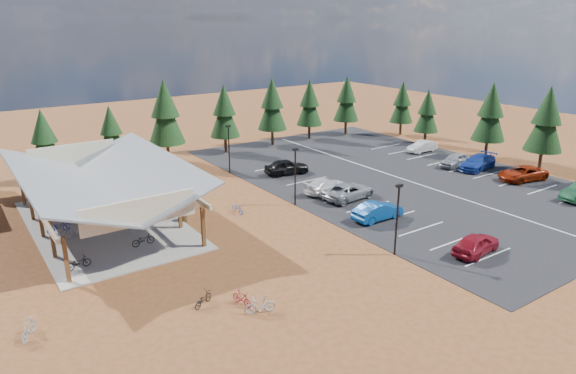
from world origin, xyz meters
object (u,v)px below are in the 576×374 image
at_px(bike_5, 142,225).
at_px(car_0, 476,244).
at_px(bike_4, 143,240).
at_px(bike_6, 136,209).
at_px(car_4, 287,167).
at_px(car_8, 455,160).
at_px(car_3, 326,186).
at_px(car_9, 422,146).
at_px(bike_2, 59,227).
at_px(bike_9, 29,329).
at_px(bike_12, 203,299).
at_px(bike_13, 260,305).
at_px(car_1, 378,211).
at_px(car_2, 349,191).
at_px(lamp_post_0, 397,215).
at_px(trash_bin_1, 184,216).
at_px(lamp_post_2, 229,146).
at_px(lamp_post_1, 295,173).
at_px(car_7, 478,162).
at_px(bike_11, 242,298).
at_px(bike_1, 75,231).
at_px(bike_3, 53,201).
at_px(bike_14, 237,208).
at_px(car_6, 523,173).
at_px(bike_16, 164,210).
at_px(bike_pavilion, 100,179).
at_px(bike_0, 78,263).
at_px(trash_bin_0, 175,213).
at_px(bike_7, 118,192).

distance_m(bike_5, car_0, 24.54).
height_order(bike_4, bike_6, bike_6).
height_order(bike_6, car_4, car_4).
bearing_deg(car_8, car_3, -101.82).
bearing_deg(car_9, bike_2, -88.11).
height_order(bike_9, bike_12, bike_9).
height_order(bike_12, bike_13, bike_13).
distance_m(car_8, car_9, 6.78).
distance_m(car_0, car_8, 22.69).
bearing_deg(bike_13, car_8, 129.59).
relative_size(bike_6, car_3, 0.40).
bearing_deg(car_1, car_2, -14.88).
xyz_separation_m(lamp_post_0, trash_bin_1, (-9.61, 14.00, -2.53)).
xyz_separation_m(lamp_post_2, bike_4, (-13.94, -12.80, -2.44)).
height_order(car_2, car_3, car_2).
relative_size(lamp_post_1, car_9, 1.25).
bearing_deg(car_7, bike_11, -83.82).
height_order(trash_bin_1, bike_1, bike_1).
relative_size(lamp_post_1, bike_2, 2.95).
xyz_separation_m(car_1, car_3, (0.76, 7.69, -0.07)).
bearing_deg(bike_13, bike_4, -151.24).
xyz_separation_m(bike_4, car_3, (18.27, 1.88, 0.18)).
distance_m(bike_3, bike_14, 16.19).
xyz_separation_m(car_3, car_6, (18.77, -8.23, 0.05)).
height_order(bike_12, bike_16, bike_16).
xyz_separation_m(trash_bin_1, car_7, (32.41, -4.06, 0.36)).
relative_size(car_2, car_7, 0.99).
bearing_deg(bike_pavilion, bike_6, 9.36).
bearing_deg(bike_16, lamp_post_2, 116.88).
bearing_deg(bike_9, car_9, -130.59).
xyz_separation_m(lamp_post_2, bike_5, (-13.14, -10.28, -2.33)).
bearing_deg(car_1, car_0, -171.90).
bearing_deg(car_4, bike_12, 144.08).
distance_m(bike_14, car_1, 11.69).
bearing_deg(trash_bin_1, car_7, -7.14).
bearing_deg(bike_0, bike_11, -153.30).
bearing_deg(car_6, trash_bin_0, -95.89).
xyz_separation_m(car_7, car_8, (-1.18, 2.12, -0.05)).
relative_size(bike_0, car_9, 0.39).
relative_size(bike_7, car_7, 0.35).
bearing_deg(bike_9, lamp_post_1, -128.19).
relative_size(bike_1, car_9, 0.45).
bearing_deg(car_6, bike_5, -92.21).
distance_m(bike_2, car_4, 23.34).
relative_size(trash_bin_0, bike_7, 0.48).
distance_m(bike_11, car_8, 35.68).
relative_size(trash_bin_1, bike_11, 0.59).
relative_size(bike_1, bike_13, 1.06).
distance_m(bike_11, car_7, 36.16).
xyz_separation_m(lamp_post_1, bike_6, (-12.36, 5.44, -2.39)).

